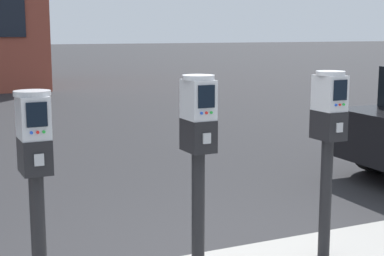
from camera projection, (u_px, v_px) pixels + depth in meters
The scene contains 3 objects.
parking_meter_near_kerb at pixel (35, 163), 3.47m from camera, with size 0.22×0.25×1.39m.
parking_meter_twin_adjacent at pixel (198, 142), 3.91m from camera, with size 0.22×0.25×1.45m.
parking_meter_end_of_row at pixel (328, 131), 4.36m from camera, with size 0.22×0.25×1.44m.
Camera 1 is at (-1.92, -3.76, 1.88)m, focal length 54.59 mm.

